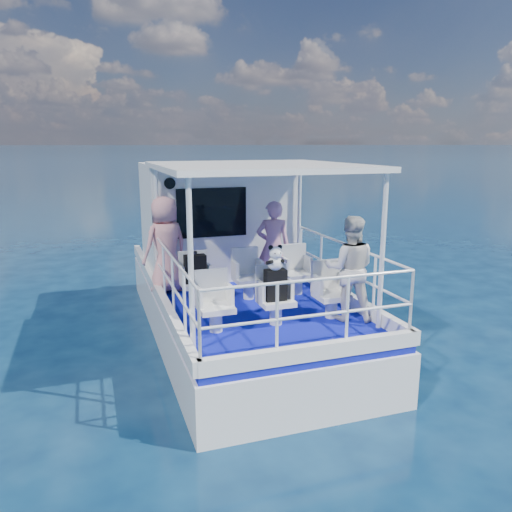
{
  "coord_description": "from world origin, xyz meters",
  "views": [
    {
      "loc": [
        -2.49,
        -7.55,
        3.49
      ],
      "look_at": [
        -0.07,
        -0.4,
        1.78
      ],
      "focal_mm": 35.0,
      "sensor_mm": 36.0,
      "label": 1
    }
  ],
  "objects_px": {
    "backpack_center": "(275,285)",
    "passenger_stbd_aft": "(350,268)",
    "passenger_port_fwd": "(166,245)",
    "panda": "(275,258)"
  },
  "relations": [
    {
      "from": "backpack_center",
      "to": "passenger_stbd_aft",
      "type": "bearing_deg",
      "value": -4.86
    },
    {
      "from": "passenger_port_fwd",
      "to": "passenger_stbd_aft",
      "type": "bearing_deg",
      "value": 112.85
    },
    {
      "from": "passenger_port_fwd",
      "to": "panda",
      "type": "relative_size",
      "value": 4.74
    },
    {
      "from": "passenger_port_fwd",
      "to": "panda",
      "type": "height_order",
      "value": "passenger_port_fwd"
    },
    {
      "from": "panda",
      "to": "passenger_stbd_aft",
      "type": "bearing_deg",
      "value": -3.43
    },
    {
      "from": "passenger_stbd_aft",
      "to": "backpack_center",
      "type": "distance_m",
      "value": 1.15
    },
    {
      "from": "passenger_stbd_aft",
      "to": "backpack_center",
      "type": "height_order",
      "value": "passenger_stbd_aft"
    },
    {
      "from": "passenger_port_fwd",
      "to": "passenger_stbd_aft",
      "type": "relative_size",
      "value": 1.09
    },
    {
      "from": "backpack_center",
      "to": "panda",
      "type": "bearing_deg",
      "value": -121.6
    },
    {
      "from": "backpack_center",
      "to": "panda",
      "type": "xyz_separation_m",
      "value": [
        -0.02,
        -0.03,
        0.41
      ]
    }
  ]
}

